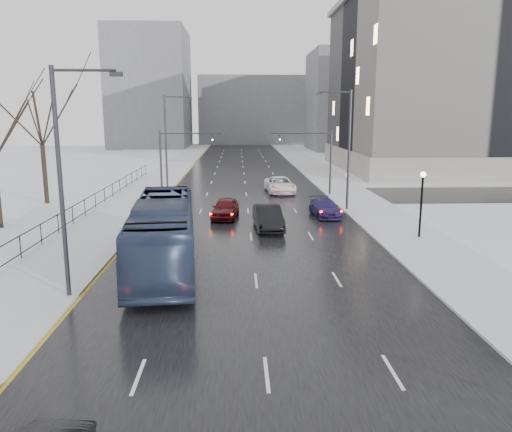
{
  "coord_description": "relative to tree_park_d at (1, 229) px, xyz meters",
  "views": [
    {
      "loc": [
        -0.86,
        -1.31,
        8.05
      ],
      "look_at": [
        0.14,
        25.77,
        2.5
      ],
      "focal_mm": 35.0,
      "sensor_mm": 36.0,
      "label": 1
    }
  ],
  "objects": [
    {
      "name": "road",
      "position": [
        17.8,
        26.0,
        0.02
      ],
      "size": [
        16.0,
        150.0,
        0.04
      ],
      "primitive_type": "cube",
      "color": "black",
      "rests_on": "ground"
    },
    {
      "name": "cross_road",
      "position": [
        17.8,
        14.0,
        0.02
      ],
      "size": [
        130.0,
        10.0,
        0.04
      ],
      "primitive_type": "cube",
      "color": "black",
      "rests_on": "ground"
    },
    {
      "name": "sidewalk_left",
      "position": [
        7.3,
        26.0,
        0.08
      ],
      "size": [
        5.0,
        150.0,
        0.16
      ],
      "primitive_type": "cube",
      "color": "silver",
      "rests_on": "ground"
    },
    {
      "name": "sidewalk_right",
      "position": [
        28.3,
        26.0,
        0.08
      ],
      "size": [
        5.0,
        150.0,
        0.16
      ],
      "primitive_type": "cube",
      "color": "silver",
      "rests_on": "ground"
    },
    {
      "name": "park_strip",
      "position": [
        -2.2,
        26.0,
        0.06
      ],
      "size": [
        14.0,
        150.0,
        0.12
      ],
      "primitive_type": "cube",
      "color": "white",
      "rests_on": "ground"
    },
    {
      "name": "tree_park_d",
      "position": [
        0.0,
        0.0,
        0.0
      ],
      "size": [
        8.75,
        8.75,
        12.5
      ],
      "primitive_type": null,
      "color": "black",
      "rests_on": "ground"
    },
    {
      "name": "tree_park_e",
      "position": [
        -0.4,
        10.0,
        0.0
      ],
      "size": [
        9.45,
        9.45,
        13.5
      ],
      "primitive_type": null,
      "color": "black",
      "rests_on": "ground"
    },
    {
      "name": "iron_fence",
      "position": [
        4.8,
        -4.0,
        0.91
      ],
      "size": [
        0.06,
        70.0,
        1.3
      ],
      "color": "black",
      "rests_on": "sidewalk_left"
    },
    {
      "name": "streetlight_r_mid",
      "position": [
        25.97,
        6.0,
        5.62
      ],
      "size": [
        2.95,
        0.25,
        10.0
      ],
      "color": "#2D2D33",
      "rests_on": "ground"
    },
    {
      "name": "streetlight_l_near",
      "position": [
        9.63,
        -14.0,
        5.62
      ],
      "size": [
        2.95,
        0.25,
        10.0
      ],
      "color": "#2D2D33",
      "rests_on": "ground"
    },
    {
      "name": "streetlight_l_far",
      "position": [
        9.63,
        18.0,
        5.62
      ],
      "size": [
        2.95,
        0.25,
        10.0
      ],
      "color": "#2D2D33",
      "rests_on": "ground"
    },
    {
      "name": "lamppost_r_mid",
      "position": [
        28.8,
        -4.0,
        2.94
      ],
      "size": [
        0.36,
        0.36,
        4.28
      ],
      "color": "black",
      "rests_on": "sidewalk_right"
    },
    {
      "name": "mast_signal_right",
      "position": [
        25.13,
        14.0,
        4.11
      ],
      "size": [
        6.1,
        0.33,
        6.5
      ],
      "color": "#2D2D33",
      "rests_on": "ground"
    },
    {
      "name": "mast_signal_left",
      "position": [
        10.47,
        14.0,
        4.11
      ],
      "size": [
        6.1,
        0.33,
        6.5
      ],
      "color": "#2D2D33",
      "rests_on": "ground"
    },
    {
      "name": "no_uturn_sign",
      "position": [
        27.0,
        10.0,
        2.3
      ],
      "size": [
        0.6,
        0.06,
        2.7
      ],
      "color": "#2D2D33",
      "rests_on": "sidewalk_right"
    },
    {
      "name": "civic_building",
      "position": [
        52.8,
        38.0,
        11.21
      ],
      "size": [
        41.0,
        31.0,
        24.8
      ],
      "color": "gray",
      "rests_on": "ground"
    },
    {
      "name": "bldg_far_right",
      "position": [
        45.8,
        81.0,
        11.0
      ],
      "size": [
        24.0,
        20.0,
        22.0
      ],
      "primitive_type": "cube",
      "color": "slate",
      "rests_on": "ground"
    },
    {
      "name": "bldg_far_left",
      "position": [
        -4.2,
        91.0,
        14.0
      ],
      "size": [
        18.0,
        22.0,
        28.0
      ],
      "primitive_type": "cube",
      "color": "slate",
      "rests_on": "ground"
    },
    {
      "name": "bldg_far_center",
      "position": [
        21.8,
        106.0,
        9.0
      ],
      "size": [
        30.0,
        18.0,
        18.0
      ],
      "primitive_type": "cube",
      "color": "slate",
      "rests_on": "ground"
    },
    {
      "name": "bus",
      "position": [
        13.0,
        -9.62,
        1.87
      ],
      "size": [
        4.35,
        13.41,
        3.67
      ],
      "primitive_type": "imported",
      "rotation": [
        0.0,
        0.0,
        0.1
      ],
      "color": "navy",
      "rests_on": "road"
    },
    {
      "name": "sedan_center_near",
      "position": [
        15.95,
        3.09,
        0.83
      ],
      "size": [
        2.37,
        4.81,
        1.58
      ],
      "primitive_type": "imported",
      "rotation": [
        0.0,
        0.0,
        -0.11
      ],
      "color": "#4A0C0F",
      "rests_on": "road"
    },
    {
      "name": "sedan_right_near",
      "position": [
        19.06,
        -0.91,
        0.88
      ],
      "size": [
        2.1,
        5.21,
        1.68
      ],
      "primitive_type": "imported",
      "rotation": [
        0.0,
        0.0,
        0.06
      ],
      "color": "black",
      "rests_on": "road"
    },
    {
      "name": "sedan_right_cross",
      "position": [
        21.3,
        15.79,
        0.86
      ],
      "size": [
        3.13,
        6.09,
        1.64
      ],
      "primitive_type": "imported",
      "rotation": [
        0.0,
        0.0,
        0.07
      ],
      "color": "white",
      "rests_on": "road"
    },
    {
      "name": "sedan_right_far",
      "position": [
        23.89,
        3.51,
        0.71
      ],
      "size": [
        2.28,
        4.76,
        1.34
      ],
      "primitive_type": "imported",
      "rotation": [
        0.0,
        0.0,
        0.09
      ],
      "color": "navy",
      "rests_on": "road"
    }
  ]
}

